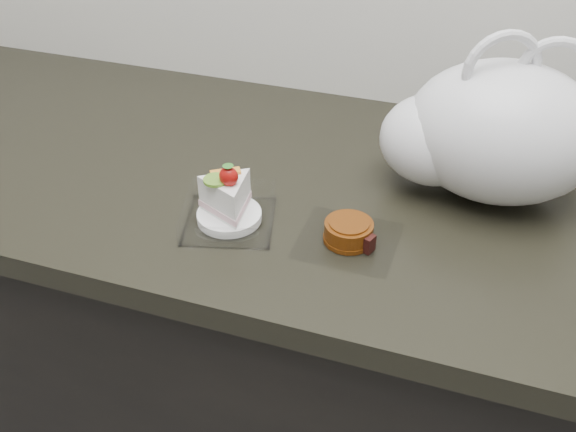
# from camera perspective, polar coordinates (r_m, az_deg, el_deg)

# --- Properties ---
(counter) EXTENTS (2.04, 0.64, 0.90)m
(counter) POSITION_cam_1_polar(r_m,az_deg,el_deg) (1.32, 4.62, -13.80)
(counter) COLOR black
(counter) RESTS_ON ground
(cake_tray) EXTENTS (0.16, 0.16, 0.10)m
(cake_tray) POSITION_cam_1_polar(r_m,az_deg,el_deg) (0.92, -5.30, 0.86)
(cake_tray) COLOR white
(cake_tray) RESTS_ON counter
(mooncake_wrap) EXTENTS (0.14, 0.13, 0.03)m
(mooncake_wrap) POSITION_cam_1_polar(r_m,az_deg,el_deg) (0.90, 5.46, -1.57)
(mooncake_wrap) COLOR white
(mooncake_wrap) RESTS_ON counter
(plastic_bag) EXTENTS (0.36, 0.30, 0.26)m
(plastic_bag) POSITION_cam_1_polar(r_m,az_deg,el_deg) (0.99, 17.36, 7.08)
(plastic_bag) COLOR silver
(plastic_bag) RESTS_ON counter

